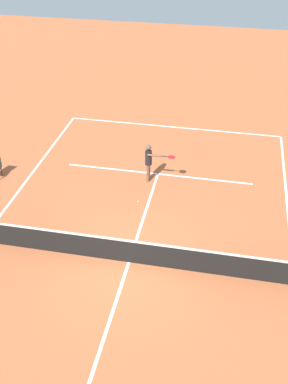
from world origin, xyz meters
name	(u,v)px	position (x,y,z in m)	size (l,w,h in m)	color
ground_plane	(129,262)	(0.00, 0.00, 0.00)	(60.00, 60.00, 0.00)	#B76038
court_lines	(129,262)	(0.00, 0.00, 0.00)	(10.91, 20.58, 0.01)	white
tennis_net	(129,251)	(0.00, 0.00, 0.50)	(11.51, 0.10, 1.07)	#4C4C51
player_serving	(150,160)	(0.26, -5.06, 1.02)	(1.28, 0.55, 1.72)	brown
tennis_ball	(138,202)	(0.41, -3.41, 0.03)	(0.07, 0.07, 0.07)	#CCE033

